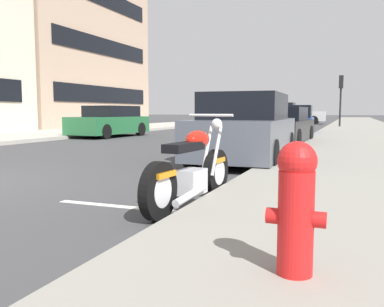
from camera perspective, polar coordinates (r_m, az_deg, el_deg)
sidewalk_near_curb at (r=16.31m, az=23.05°, el=1.57°), size 120.00×4.40×0.14m
sidewalk_far_curb at (r=21.14m, az=-18.52°, el=2.60°), size 120.00×5.00×0.14m
parking_stall_stripe at (r=4.99m, az=-7.38°, el=-7.45°), size 0.12×2.20×0.01m
parked_motorcycle at (r=5.02m, az=0.03°, el=-2.42°), size 2.15×0.62×1.11m
parked_car_far_down_curb at (r=9.49m, az=7.31°, el=3.25°), size 4.19×1.94×1.55m
parked_car_second_in_row at (r=14.58m, az=11.91°, el=3.59°), size 4.54×1.97×1.29m
parked_car_at_intersection at (r=20.54m, az=13.80°, el=4.34°), size 4.30×2.03×1.43m
crossing_truck at (r=39.24m, az=13.42°, el=5.30°), size 2.09×5.59×1.94m
car_opposite_curb at (r=19.13m, az=-11.23°, el=4.29°), size 4.23×2.02×1.39m
fire_hydrant at (r=2.63m, az=14.12°, el=-6.83°), size 0.24×0.36×0.83m
traffic_signal_near_corner at (r=29.66m, az=19.80°, el=8.29°), size 0.36×0.28×3.39m
townhouse_far_uphill at (r=32.75m, az=-20.30°, el=12.51°), size 12.76×11.22×10.33m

